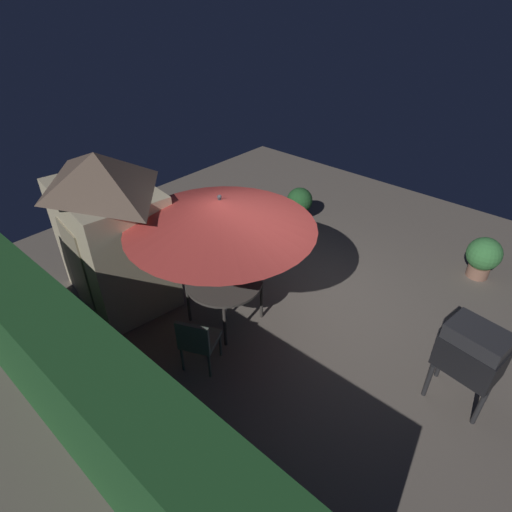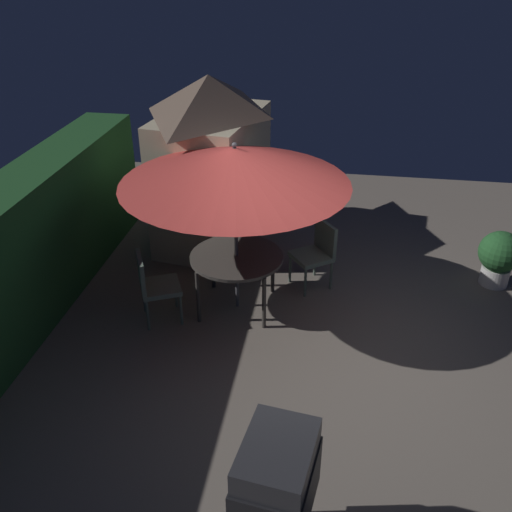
% 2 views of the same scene
% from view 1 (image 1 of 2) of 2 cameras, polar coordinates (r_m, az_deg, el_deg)
% --- Properties ---
extents(ground_plane, '(11.00, 11.00, 0.00)m').
position_cam_1_polar(ground_plane, '(7.03, 5.48, -6.47)').
color(ground_plane, '#6B6056').
extents(hedge_backdrop, '(5.97, 0.70, 1.74)m').
position_cam_1_polar(hedge_backdrop, '(4.85, -21.13, -18.42)').
color(hedge_backdrop, '#1E4C23').
rests_on(hedge_backdrop, ground).
extents(garden_shed, '(2.17, 1.61, 2.51)m').
position_cam_1_polar(garden_shed, '(6.88, -19.42, 3.59)').
color(garden_shed, '#C6B793').
rests_on(garden_shed, ground).
extents(patio_table, '(1.15, 1.15, 0.74)m').
position_cam_1_polar(patio_table, '(6.30, -4.40, -3.98)').
color(patio_table, '#47423D').
rests_on(patio_table, ground).
extents(patio_umbrella, '(2.66, 2.66, 2.17)m').
position_cam_1_polar(patio_umbrella, '(5.63, -4.94, 5.88)').
color(patio_umbrella, '#4C4C51').
rests_on(patio_umbrella, ground).
extents(bbq_grill, '(0.76, 0.59, 1.20)m').
position_cam_1_polar(bbq_grill, '(5.67, 27.58, -11.62)').
color(bbq_grill, black).
rests_on(bbq_grill, ground).
extents(chair_near_shed, '(0.64, 0.65, 0.90)m').
position_cam_1_polar(chair_near_shed, '(7.33, -2.82, 0.68)').
color(chair_near_shed, slate).
rests_on(chair_near_shed, ground).
extents(chair_far_side, '(0.61, 0.61, 0.90)m').
position_cam_1_polar(chair_far_side, '(5.70, -8.06, -11.37)').
color(chair_far_side, slate).
rests_on(chair_far_side, ground).
extents(potted_plant_by_shed, '(0.56, 0.56, 0.78)m').
position_cam_1_polar(potted_plant_by_shed, '(9.19, 6.00, 7.26)').
color(potted_plant_by_shed, silver).
rests_on(potted_plant_by_shed, ground).
extents(potted_plant_by_grill, '(0.59, 0.59, 0.78)m').
position_cam_1_polar(potted_plant_by_grill, '(8.38, 28.81, -0.00)').
color(potted_plant_by_grill, '#936651').
rests_on(potted_plant_by_grill, ground).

